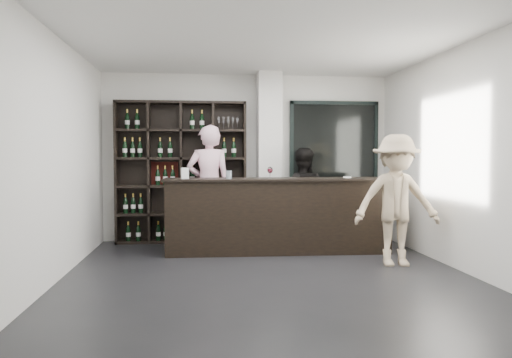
{
  "coord_description": "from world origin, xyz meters",
  "views": [
    {
      "loc": [
        -0.8,
        -6.03,
        1.48
      ],
      "look_at": [
        -0.03,
        1.1,
        1.14
      ],
      "focal_mm": 35.0,
      "sensor_mm": 36.0,
      "label": 1
    }
  ],
  "objects": [
    {
      "name": "taster_black",
      "position": [
        0.85,
        2.1,
        0.8
      ],
      "size": [
        0.88,
        0.74,
        1.61
      ],
      "primitive_type": "imported",
      "rotation": [
        0.0,
        0.0,
        2.96
      ],
      "color": "black",
      "rests_on": "floor"
    },
    {
      "name": "customer",
      "position": [
        1.8,
        0.4,
        0.88
      ],
      "size": [
        1.2,
        0.76,
        1.77
      ],
      "primitive_type": "imported",
      "rotation": [
        0.0,
        0.0,
        -0.09
      ],
      "color": "tan",
      "rests_on": "floor"
    },
    {
      "name": "card_stand",
      "position": [
        -1.05,
        1.45,
        1.22
      ],
      "size": [
        0.12,
        0.08,
        0.16
      ],
      "primitive_type": "cube",
      "rotation": [
        0.0,
        0.0,
        0.24
      ],
      "color": "white",
      "rests_on": "tasting_counter"
    },
    {
      "name": "tasting_counter",
      "position": [
        0.35,
        1.47,
        0.57
      ],
      "size": [
        3.45,
        0.71,
        1.14
      ],
      "rotation": [
        0.0,
        0.0,
        -0.03
      ],
      "color": "black",
      "rests_on": "floor"
    },
    {
      "name": "structural_column",
      "position": [
        0.35,
        2.47,
        1.45
      ],
      "size": [
        0.4,
        0.4,
        2.9
      ],
      "primitive_type": "cube",
      "color": "silver",
      "rests_on": "floor"
    },
    {
      "name": "wine_shelf",
      "position": [
        -1.15,
        2.57,
        1.2
      ],
      "size": [
        2.2,
        0.35,
        2.4
      ],
      "primitive_type": null,
      "color": "black",
      "rests_on": "floor"
    },
    {
      "name": "floor",
      "position": [
        0.0,
        0.0,
        -0.01
      ],
      "size": [
        5.0,
        5.5,
        0.01
      ],
      "primitive_type": "cube",
      "color": "black",
      "rests_on": "ground"
    },
    {
      "name": "taster_pink",
      "position": [
        -0.69,
        2.19,
        0.99
      ],
      "size": [
        0.73,
        0.49,
        1.98
      ],
      "primitive_type": "imported",
      "rotation": [
        0.0,
        0.0,
        3.16
      ],
      "color": "#F8C0D2",
      "rests_on": "floor"
    },
    {
      "name": "glass_panel",
      "position": [
        1.55,
        2.69,
        1.4
      ],
      "size": [
        1.6,
        0.08,
        2.1
      ],
      "color": "black",
      "rests_on": "floor"
    },
    {
      "name": "wine_glass",
      "position": [
        0.21,
        1.33,
        1.24
      ],
      "size": [
        0.09,
        0.09,
        0.2
      ],
      "primitive_type": null,
      "rotation": [
        0.0,
        0.0,
        0.08
      ],
      "color": "white",
      "rests_on": "tasting_counter"
    },
    {
      "name": "napkin_stack",
      "position": [
        1.44,
        1.48,
        1.15
      ],
      "size": [
        0.14,
        0.14,
        0.02
      ],
      "primitive_type": "cube",
      "rotation": [
        0.0,
        0.0,
        -0.22
      ],
      "color": "white",
      "rests_on": "tasting_counter"
    },
    {
      "name": "spit_cup",
      "position": [
        -0.4,
        1.41,
        1.2
      ],
      "size": [
        0.11,
        0.11,
        0.12
      ],
      "primitive_type": "cylinder",
      "rotation": [
        0.0,
        0.0,
        0.21
      ],
      "color": "silver",
      "rests_on": "tasting_counter"
    }
  ]
}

